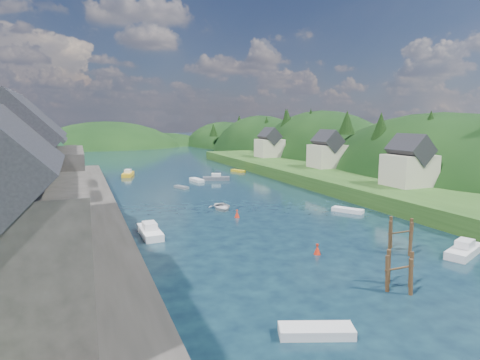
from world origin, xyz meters
name	(u,v)px	position (x,y,z in m)	size (l,w,h in m)	color
ground	(199,184)	(0.00, 50.00, 0.00)	(600.00, 600.00, 0.00)	black
hillside_right	(319,187)	(45.00, 75.00, -7.41)	(36.00, 245.56, 48.00)	black
far_hills	(131,168)	(1.22, 174.01, -10.80)	(103.00, 68.00, 44.00)	black
hill_trees	(180,127)	(-0.28, 63.98, 11.17)	(91.55, 148.40, 12.30)	black
quay_left	(67,229)	(-24.00, 20.00, 1.00)	(12.00, 110.00, 2.00)	#2D2B28
quayside_buildings	(29,199)	(-26.00, 6.39, 7.09)	(8.00, 35.84, 12.90)	#2D2B28
boat_sheds	(54,171)	(-26.00, 39.00, 5.27)	(7.00, 21.00, 7.50)	#2D2D30
terrace_right	(332,178)	(25.00, 40.00, 1.20)	(16.00, 120.00, 2.40)	#234719
right_bank_cottages	(322,152)	(28.00, 48.33, 5.84)	(9.00, 59.24, 8.41)	beige
piling_cluster_near	(399,275)	(0.26, -4.43, 1.13)	(2.81, 2.66, 3.40)	#382314
piling_cluster_far	(400,238)	(6.93, 2.47, 1.37)	(3.18, 2.97, 3.88)	#382314
channel_buoy_near	(317,250)	(-1.22, 4.81, 0.48)	(0.70, 0.70, 1.10)	#B5220E
channel_buoy_far	(237,214)	(-3.05, 21.52, 0.48)	(0.70, 0.70, 1.10)	#B5220E
moored_boats	(250,208)	(-0.20, 23.84, 0.51)	(32.13, 83.73, 1.91)	white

